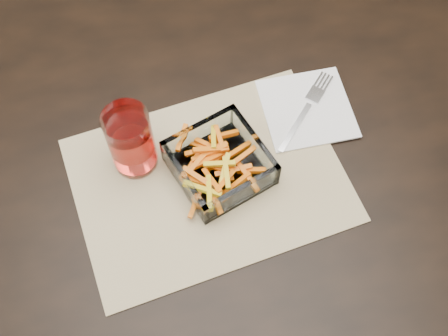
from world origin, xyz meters
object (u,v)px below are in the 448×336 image
(dining_table, at_px, (244,155))
(glass_bowl, at_px, (220,164))
(tumbler, at_px, (131,142))
(fork, at_px, (307,108))

(dining_table, distance_m, glass_bowl, 0.15)
(tumbler, bearing_deg, fork, 7.06)
(tumbler, height_order, fork, tumbler)
(dining_table, height_order, tumbler, tumbler)
(glass_bowl, height_order, tumbler, tumbler)
(tumbler, bearing_deg, glass_bowl, -20.05)
(tumbler, distance_m, fork, 0.32)
(glass_bowl, relative_size, fork, 1.21)
(dining_table, bearing_deg, fork, 9.56)
(dining_table, bearing_deg, glass_bowl, -131.13)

